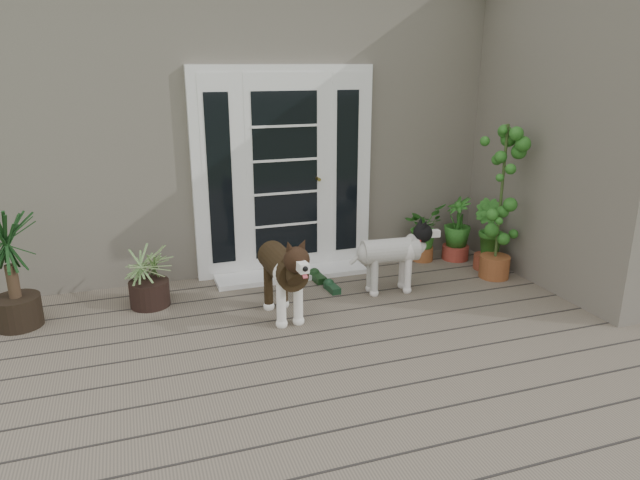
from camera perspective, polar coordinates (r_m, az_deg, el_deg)
name	(u,v)px	position (r m, az deg, el deg)	size (l,w,h in m)	color
deck	(390,369)	(4.48, 6.98, -12.68)	(6.20, 4.60, 0.12)	#6B5B4C
house_main	(258,119)	(7.95, -6.22, 11.91)	(7.40, 4.00, 3.10)	#665E54
house_wing	(608,139)	(6.55, 26.81, 9.04)	(1.60, 2.40, 3.10)	#665E54
door_unit	(285,172)	(5.97, -3.57, 6.76)	(1.90, 0.14, 2.15)	white
door_step	(291,273)	(6.07, -2.88, -3.36)	(1.60, 0.40, 0.05)	white
brindle_dog	(282,279)	(5.00, -3.77, -3.95)	(0.37, 0.85, 0.71)	#322312
white_dog	(390,262)	(5.60, 7.00, -2.17)	(0.32, 0.75, 0.62)	white
spider_plant	(148,273)	(5.47, -16.84, -3.16)	(0.61, 0.61, 0.65)	#7F965C
yucca	(11,268)	(5.41, -28.52, -2.50)	(0.73, 0.73, 1.06)	#123311
herb_a	(423,236)	(6.56, 10.28, 0.40)	(0.45, 0.45, 0.58)	#205718
herb_b	(487,245)	(6.45, 16.39, -0.44)	(0.37, 0.37, 0.55)	#185317
herb_c	(457,234)	(6.68, 13.49, 0.54)	(0.38, 0.38, 0.59)	#204C15
sapling	(501,201)	(6.08, 17.61, 3.76)	(0.49, 0.49, 1.65)	#184E16
clog_left	(318,277)	(5.92, -0.23, -3.69)	(0.14, 0.30, 0.09)	black
clog_right	(332,287)	(5.67, 1.22, -4.72)	(0.13, 0.27, 0.08)	#15361E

